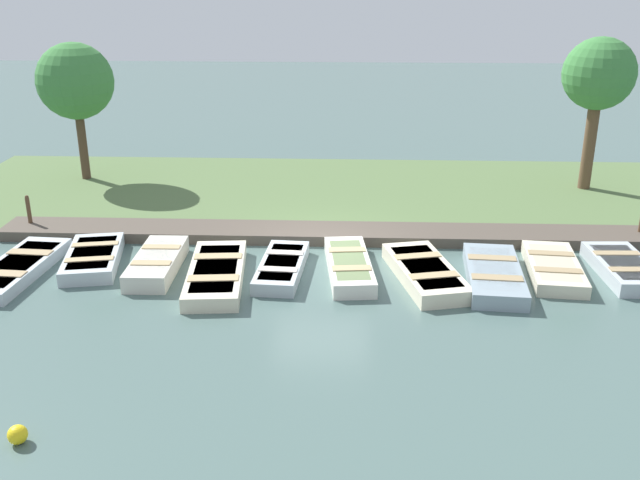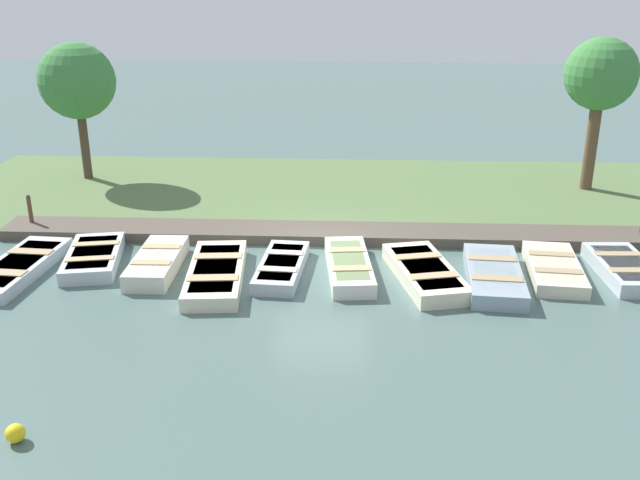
{
  "view_description": "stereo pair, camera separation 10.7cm",
  "coord_description": "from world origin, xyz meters",
  "px_view_note": "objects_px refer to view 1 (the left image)",
  "views": [
    {
      "loc": [
        16.76,
        0.69,
        6.82
      ],
      "look_at": [
        0.62,
        -0.01,
        0.65
      ],
      "focal_mm": 40.0,
      "sensor_mm": 36.0,
      "label": 1
    },
    {
      "loc": [
        16.76,
        0.8,
        6.82
      ],
      "look_at": [
        0.62,
        -0.01,
        0.65
      ],
      "focal_mm": 40.0,
      "sensor_mm": 36.0,
      "label": 2
    }
  ],
  "objects_px": {
    "rowboat_2": "(157,263)",
    "rowboat_0": "(17,268)",
    "rowboat_4": "(282,267)",
    "rowboat_8": "(554,268)",
    "rowboat_9": "(624,268)",
    "rowboat_5": "(349,265)",
    "rowboat_3": "(216,274)",
    "rowboat_7": "(494,275)",
    "mooring_post_near": "(29,214)",
    "rowboat_1": "(93,258)",
    "park_tree_left": "(599,77)",
    "buoy": "(18,435)",
    "rowboat_6": "(425,272)",
    "park_tree_far_left": "(75,82)"
  },
  "relations": [
    {
      "from": "rowboat_7",
      "to": "rowboat_9",
      "type": "distance_m",
      "value": 3.21
    },
    {
      "from": "rowboat_8",
      "to": "mooring_post_near",
      "type": "xyz_separation_m",
      "value": [
        -2.31,
        -13.64,
        0.37
      ]
    },
    {
      "from": "rowboat_8",
      "to": "rowboat_4",
      "type": "bearing_deg",
      "value": -82.51
    },
    {
      "from": "rowboat_5",
      "to": "buoy",
      "type": "bearing_deg",
      "value": -42.45
    },
    {
      "from": "park_tree_left",
      "to": "rowboat_0",
      "type": "bearing_deg",
      "value": -65.0
    },
    {
      "from": "rowboat_4",
      "to": "buoy",
      "type": "relative_size",
      "value": 9.17
    },
    {
      "from": "rowboat_1",
      "to": "park_tree_left",
      "type": "bearing_deg",
      "value": 104.14
    },
    {
      "from": "rowboat_1",
      "to": "rowboat_3",
      "type": "bearing_deg",
      "value": 64.38
    },
    {
      "from": "rowboat_3",
      "to": "park_tree_far_left",
      "type": "xyz_separation_m",
      "value": [
        -7.77,
        -5.81,
        3.22
      ]
    },
    {
      "from": "park_tree_far_left",
      "to": "rowboat_4",
      "type": "bearing_deg",
      "value": 45.08
    },
    {
      "from": "rowboat_0",
      "to": "rowboat_9",
      "type": "distance_m",
      "value": 14.41
    },
    {
      "from": "rowboat_6",
      "to": "rowboat_9",
      "type": "height_order",
      "value": "rowboat_6"
    },
    {
      "from": "rowboat_0",
      "to": "rowboat_9",
      "type": "bearing_deg",
      "value": 96.31
    },
    {
      "from": "rowboat_2",
      "to": "rowboat_0",
      "type": "bearing_deg",
      "value": -84.8
    },
    {
      "from": "rowboat_8",
      "to": "rowboat_2",
      "type": "bearing_deg",
      "value": -83.14
    },
    {
      "from": "rowboat_3",
      "to": "rowboat_4",
      "type": "xyz_separation_m",
      "value": [
        -0.5,
        1.48,
        -0.02
      ]
    },
    {
      "from": "rowboat_2",
      "to": "rowboat_3",
      "type": "height_order",
      "value": "rowboat_2"
    },
    {
      "from": "rowboat_2",
      "to": "rowboat_4",
      "type": "bearing_deg",
      "value": 89.13
    },
    {
      "from": "rowboat_0",
      "to": "mooring_post_near",
      "type": "xyz_separation_m",
      "value": [
        -2.88,
        -0.9,
        0.38
      ]
    },
    {
      "from": "rowboat_1",
      "to": "park_tree_left",
      "type": "relative_size",
      "value": 0.57
    },
    {
      "from": "buoy",
      "to": "park_tree_left",
      "type": "bearing_deg",
      "value": 137.09
    },
    {
      "from": "rowboat_0",
      "to": "rowboat_5",
      "type": "height_order",
      "value": "rowboat_5"
    },
    {
      "from": "rowboat_6",
      "to": "rowboat_8",
      "type": "relative_size",
      "value": 1.15
    },
    {
      "from": "rowboat_1",
      "to": "rowboat_6",
      "type": "height_order",
      "value": "rowboat_6"
    },
    {
      "from": "mooring_post_near",
      "to": "rowboat_2",
      "type": "bearing_deg",
      "value": 58.74
    },
    {
      "from": "rowboat_1",
      "to": "rowboat_5",
      "type": "distance_m",
      "value": 6.28
    },
    {
      "from": "rowboat_2",
      "to": "park_tree_far_left",
      "type": "distance_m",
      "value": 9.02
    },
    {
      "from": "rowboat_9",
      "to": "rowboat_6",
      "type": "bearing_deg",
      "value": -86.28
    },
    {
      "from": "rowboat_1",
      "to": "rowboat_5",
      "type": "xyz_separation_m",
      "value": [
        0.23,
        6.28,
        0.01
      ]
    },
    {
      "from": "rowboat_3",
      "to": "rowboat_5",
      "type": "relative_size",
      "value": 1.12
    },
    {
      "from": "rowboat_5",
      "to": "mooring_post_near",
      "type": "relative_size",
      "value": 2.94
    },
    {
      "from": "rowboat_8",
      "to": "rowboat_9",
      "type": "xyz_separation_m",
      "value": [
        -0.03,
        1.65,
        0.02
      ]
    },
    {
      "from": "rowboat_6",
      "to": "buoy",
      "type": "bearing_deg",
      "value": -59.97
    },
    {
      "from": "rowboat_4",
      "to": "rowboat_9",
      "type": "height_order",
      "value": "rowboat_9"
    },
    {
      "from": "rowboat_0",
      "to": "rowboat_2",
      "type": "relative_size",
      "value": 1.29
    },
    {
      "from": "rowboat_9",
      "to": "buoy",
      "type": "xyz_separation_m",
      "value": [
        6.93,
        -11.55,
        -0.03
      ]
    },
    {
      "from": "rowboat_5",
      "to": "buoy",
      "type": "xyz_separation_m",
      "value": [
        6.78,
        -5.03,
        -0.03
      ]
    },
    {
      "from": "rowboat_2",
      "to": "rowboat_9",
      "type": "bearing_deg",
      "value": 90.46
    },
    {
      "from": "rowboat_5",
      "to": "rowboat_3",
      "type": "bearing_deg",
      "value": -84.9
    },
    {
      "from": "rowboat_3",
      "to": "rowboat_6",
      "type": "xyz_separation_m",
      "value": [
        -0.27,
        4.87,
        0.01
      ]
    },
    {
      "from": "rowboat_6",
      "to": "park_tree_far_left",
      "type": "relative_size",
      "value": 0.71
    },
    {
      "from": "rowboat_4",
      "to": "rowboat_8",
      "type": "height_order",
      "value": "rowboat_8"
    },
    {
      "from": "rowboat_2",
      "to": "rowboat_8",
      "type": "relative_size",
      "value": 0.94
    },
    {
      "from": "rowboat_1",
      "to": "rowboat_9",
      "type": "height_order",
      "value": "rowboat_9"
    },
    {
      "from": "rowboat_3",
      "to": "rowboat_2",
      "type": "bearing_deg",
      "value": -113.51
    },
    {
      "from": "rowboat_7",
      "to": "mooring_post_near",
      "type": "bearing_deg",
      "value": -98.5
    },
    {
      "from": "rowboat_6",
      "to": "rowboat_4",
      "type": "bearing_deg",
      "value": -107.33
    },
    {
      "from": "rowboat_1",
      "to": "rowboat_8",
      "type": "xyz_separation_m",
      "value": [
        0.1,
        11.14,
        -0.01
      ]
    },
    {
      "from": "rowboat_4",
      "to": "rowboat_8",
      "type": "bearing_deg",
      "value": 95.86
    },
    {
      "from": "rowboat_5",
      "to": "buoy",
      "type": "relative_size",
      "value": 10.22
    }
  ]
}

